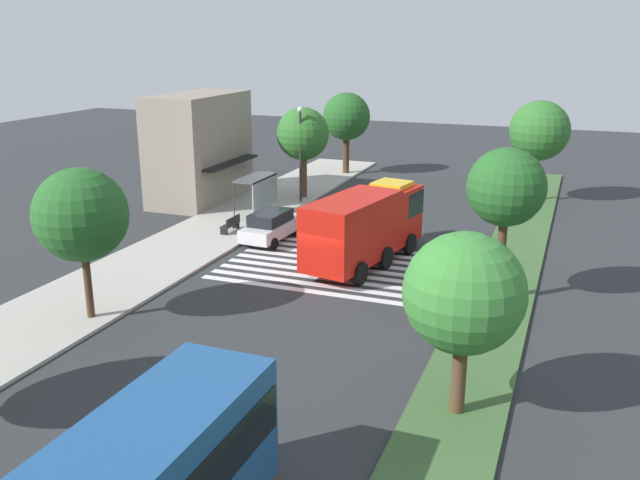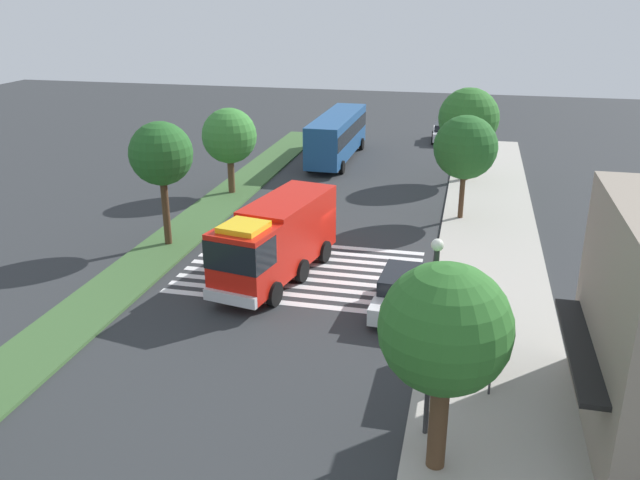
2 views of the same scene
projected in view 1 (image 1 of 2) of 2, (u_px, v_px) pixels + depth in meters
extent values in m
plane|color=#2D3033|center=(324.00, 283.00, 32.11)|extent=(120.00, 120.00, 0.00)
cube|color=#ADA89E|center=(159.00, 260.00, 35.18)|extent=(60.00, 5.38, 0.14)
cube|color=#3D6033|center=(496.00, 304.00, 29.40)|extent=(60.00, 3.00, 0.14)
cube|color=silver|center=(314.00, 292.00, 30.99)|extent=(0.45, 11.44, 0.01)
cube|color=silver|center=(321.00, 285.00, 31.80)|extent=(0.45, 11.44, 0.01)
cube|color=silver|center=(328.00, 279.00, 32.60)|extent=(0.45, 11.44, 0.01)
cube|color=silver|center=(335.00, 273.00, 33.40)|extent=(0.45, 11.44, 0.01)
cube|color=silver|center=(341.00, 267.00, 34.21)|extent=(0.45, 11.44, 0.01)
cube|color=silver|center=(346.00, 262.00, 35.01)|extent=(0.45, 11.44, 0.01)
cube|color=silver|center=(352.00, 257.00, 35.82)|extent=(0.45, 11.44, 0.01)
cube|color=silver|center=(357.00, 252.00, 36.62)|extent=(0.45, 11.44, 0.01)
cube|color=silver|center=(362.00, 247.00, 37.43)|extent=(0.45, 11.44, 0.01)
cube|color=red|center=(391.00, 213.00, 36.63)|extent=(2.97, 2.95, 2.89)
cube|color=red|center=(352.00, 230.00, 33.16)|extent=(6.30, 3.59, 3.10)
cube|color=black|center=(395.00, 201.00, 36.77)|extent=(2.28, 2.84, 1.27)
cube|color=silver|center=(402.00, 228.00, 38.09)|extent=(0.71, 2.51, 0.50)
cube|color=yellow|center=(392.00, 184.00, 36.18)|extent=(2.08, 2.06, 0.24)
cylinder|color=black|center=(368.00, 236.00, 37.48)|extent=(1.14, 0.50, 1.10)
cylinder|color=black|center=(410.00, 244.00, 36.21)|extent=(1.14, 0.50, 1.10)
cylinder|color=black|center=(314.00, 264.00, 33.03)|extent=(1.14, 0.50, 1.10)
cylinder|color=black|center=(360.00, 273.00, 31.76)|extent=(1.14, 0.50, 1.10)
cylinder|color=black|center=(342.00, 250.00, 35.20)|extent=(1.14, 0.50, 1.10)
cylinder|color=black|center=(386.00, 258.00, 33.93)|extent=(1.14, 0.50, 1.10)
cube|color=silver|center=(273.00, 228.00, 38.60)|extent=(4.87, 2.05, 0.72)
cube|color=black|center=(271.00, 217.00, 38.20)|extent=(2.76, 1.71, 0.65)
cylinder|color=black|center=(272.00, 226.00, 40.43)|extent=(0.65, 0.26, 0.64)
cylinder|color=black|center=(299.00, 229.00, 39.74)|extent=(0.65, 0.26, 0.64)
cylinder|color=black|center=(245.00, 240.00, 37.68)|extent=(0.65, 0.26, 0.64)
cylinder|color=black|center=(274.00, 244.00, 36.98)|extent=(0.65, 0.26, 0.64)
cube|color=#4C4C51|center=(255.00, 178.00, 42.85)|extent=(3.50, 1.40, 0.12)
cube|color=#8C9E99|center=(265.00, 197.00, 42.97)|extent=(3.50, 0.08, 2.40)
cylinder|color=#333338|center=(234.00, 201.00, 41.90)|extent=(0.08, 0.08, 2.40)
cylinder|color=#333338|center=(258.00, 190.00, 44.94)|extent=(0.08, 0.08, 2.40)
cube|color=black|center=(230.00, 225.00, 39.76)|extent=(1.60, 0.50, 0.08)
cube|color=black|center=(233.00, 221.00, 39.61)|extent=(1.60, 0.06, 0.45)
cube|color=black|center=(224.00, 232.00, 39.18)|extent=(0.08, 0.45, 0.37)
cube|color=black|center=(236.00, 225.00, 40.47)|extent=(0.08, 0.45, 0.37)
cylinder|color=#2D2D30|center=(300.00, 158.00, 46.06)|extent=(0.16, 0.16, 6.04)
sphere|color=white|center=(300.00, 110.00, 45.13)|extent=(0.36, 0.36, 0.36)
cube|color=gray|center=(199.00, 148.00, 46.80)|extent=(8.06, 4.03, 7.30)
cube|color=black|center=(231.00, 163.00, 46.22)|extent=(6.45, 0.80, 0.16)
cylinder|color=#47301E|center=(88.00, 282.00, 27.54)|extent=(0.31, 0.31, 2.98)
sphere|color=#235B23|center=(81.00, 215.00, 26.74)|extent=(3.70, 3.70, 3.70)
cylinder|color=#513823|center=(303.00, 174.00, 47.90)|extent=(0.53, 0.53, 3.16)
sphere|color=#2D6B28|center=(303.00, 134.00, 47.07)|extent=(3.61, 3.61, 3.61)
cylinder|color=#47301E|center=(346.00, 153.00, 56.17)|extent=(0.53, 0.53, 3.25)
sphere|color=#235B23|center=(346.00, 116.00, 55.31)|extent=(3.82, 3.82, 3.82)
cylinder|color=#513823|center=(459.00, 372.00, 20.64)|extent=(0.45, 0.45, 2.58)
sphere|color=#387F33|center=(464.00, 293.00, 19.90)|extent=(3.61, 3.61, 3.61)
cylinder|color=#47301E|center=(501.00, 257.00, 29.35)|extent=(0.38, 0.38, 3.79)
sphere|color=#235B23|center=(506.00, 187.00, 28.46)|extent=(3.30, 3.30, 3.30)
cylinder|color=#513823|center=(535.00, 176.00, 46.92)|extent=(0.33, 0.33, 3.36)
sphere|color=#2D6B28|center=(540.00, 131.00, 46.03)|extent=(4.01, 4.01, 4.01)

